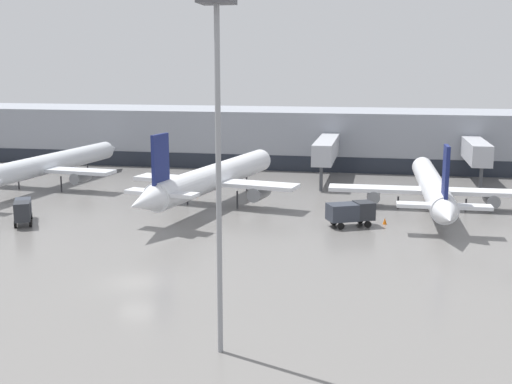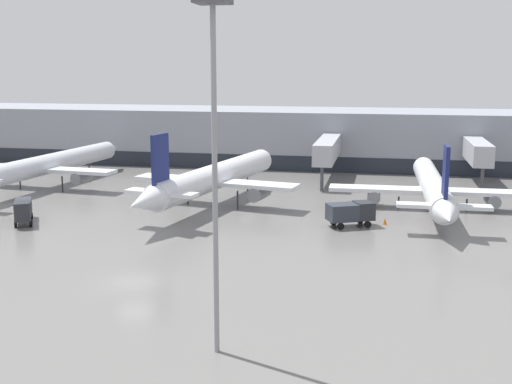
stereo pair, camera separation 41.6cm
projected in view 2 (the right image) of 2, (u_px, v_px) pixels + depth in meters
The scene contains 10 objects.
ground_plane at pixel (134, 282), 48.37m from camera, with size 320.00×320.00×0.00m, color slate.
terminal_building at pixel (275, 136), 106.97m from camera, with size 160.00×31.98×9.00m.
parked_jet_0 at pixel (44, 166), 84.36m from camera, with size 20.51×37.93×8.55m.
parked_jet_1 at pixel (433, 187), 72.54m from camera, with size 23.34×34.49×8.71m.
parked_jet_3 at pixel (214, 177), 74.38m from camera, with size 20.27×35.27×9.52m.
service_truck_2 at pixel (350, 212), 64.78m from camera, with size 5.10×3.91×2.49m.
service_truck_3 at pixel (23, 209), 66.23m from camera, with size 4.12×5.72×2.58m.
traffic_cone_0 at pixel (198, 192), 81.03m from camera, with size 0.46×0.46×0.68m.
traffic_cone_2 at pixel (385, 221), 65.88m from camera, with size 0.43×0.43×0.66m.
apron_light_mast_3 at pixel (214, 75), 33.57m from camera, with size 1.80×1.80×19.94m.
Camera 2 is at (18.11, -43.44, 15.99)m, focal length 45.00 mm.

